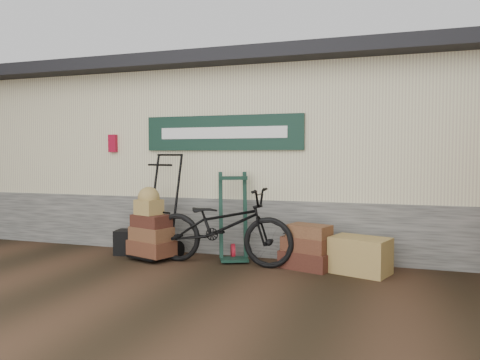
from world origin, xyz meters
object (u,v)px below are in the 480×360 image
object	(u,v)px
suitcase_stack	(307,246)
wicker_hamper	(360,255)
green_barrow	(233,217)
black_trunk	(129,242)
porter_trolley	(160,205)
bicycle	(222,222)

from	to	relation	value
suitcase_stack	wicker_hamper	world-z (taller)	suitcase_stack
green_barrow	black_trunk	size ratio (longest dim) A/B	3.41
wicker_hamper	green_barrow	bearing A→B (deg)	174.11
wicker_hamper	black_trunk	distance (m)	3.64
green_barrow	black_trunk	world-z (taller)	green_barrow
porter_trolley	black_trunk	distance (m)	0.88
porter_trolley	suitcase_stack	xyz separation A→B (m)	(2.29, 0.03, -0.51)
black_trunk	wicker_hamper	bearing A→B (deg)	-1.51
porter_trolley	wicker_hamper	world-z (taller)	porter_trolley
porter_trolley	green_barrow	world-z (taller)	porter_trolley
suitcase_stack	wicker_hamper	distance (m)	0.74
black_trunk	suitcase_stack	bearing A→B (deg)	-0.81
black_trunk	bicycle	world-z (taller)	bicycle
green_barrow	wicker_hamper	bearing A→B (deg)	-30.56
green_barrow	black_trunk	xyz separation A→B (m)	(-1.75, -0.10, -0.47)
wicker_hamper	black_trunk	world-z (taller)	wicker_hamper
green_barrow	suitcase_stack	distance (m)	1.21
black_trunk	bicycle	bearing A→B (deg)	-6.38
porter_trolley	black_trunk	size ratio (longest dim) A/B	4.21
green_barrow	bicycle	world-z (taller)	green_barrow
black_trunk	porter_trolley	bearing A→B (deg)	-6.28
suitcase_stack	green_barrow	bearing A→B (deg)	173.08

